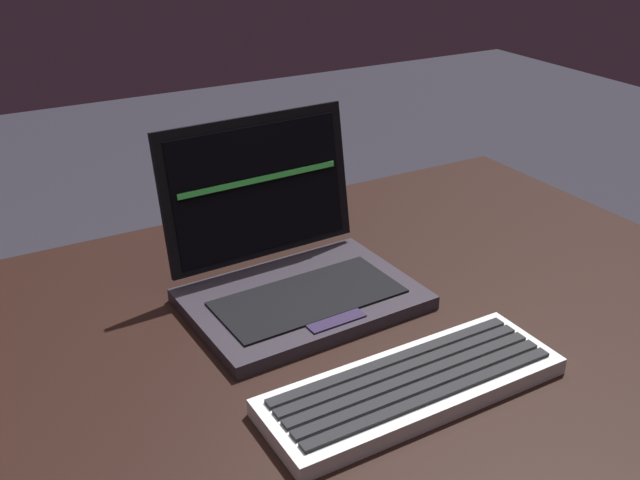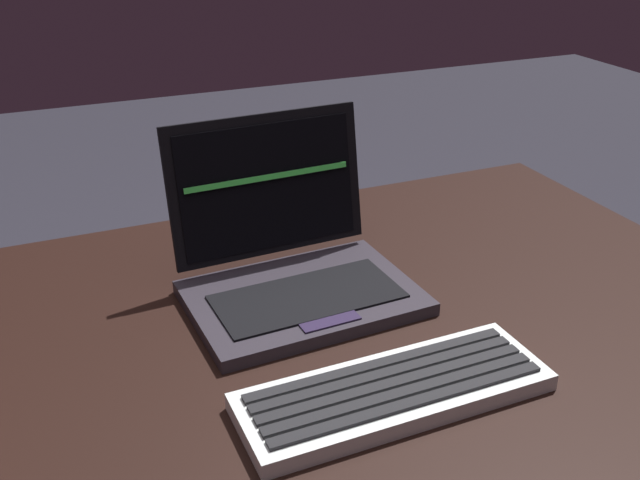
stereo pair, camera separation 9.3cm
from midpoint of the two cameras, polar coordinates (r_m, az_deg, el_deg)
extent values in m
cube|color=black|center=(0.91, -0.59, -9.15)|extent=(1.34, 0.82, 0.03)
cylinder|color=black|center=(1.65, 14.86, -8.15)|extent=(0.05, 0.05, 0.72)
cube|color=#2D2830|center=(0.98, 1.38, -4.60)|extent=(0.31, 0.22, 0.02)
cube|color=black|center=(0.96, 1.80, -4.49)|extent=(0.25, 0.13, 0.00)
cube|color=#261C38|center=(0.91, 3.69, -6.40)|extent=(0.08, 0.04, 0.00)
cube|color=black|center=(1.02, -1.54, 4.26)|extent=(0.28, 0.06, 0.20)
cube|color=black|center=(1.02, -1.42, 4.11)|extent=(0.26, 0.04, 0.17)
cube|color=#4CF259|center=(1.01, -1.40, 4.86)|extent=(0.24, 0.01, 0.01)
cube|color=silver|center=(0.82, 9.11, -11.70)|extent=(0.35, 0.12, 0.02)
cube|color=black|center=(0.79, 10.63, -12.47)|extent=(0.32, 0.02, 0.00)
cube|color=black|center=(0.80, 9.89, -11.73)|extent=(0.32, 0.02, 0.00)
cube|color=black|center=(0.81, 9.17, -11.02)|extent=(0.32, 0.02, 0.00)
cube|color=black|center=(0.83, 8.48, -10.32)|extent=(0.32, 0.02, 0.00)
cube|color=black|center=(0.84, 7.81, -9.64)|extent=(0.32, 0.02, 0.00)
camera|label=1|loc=(0.05, -87.14, 1.41)|focal=41.13mm
camera|label=2|loc=(0.05, 92.86, -1.41)|focal=41.13mm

